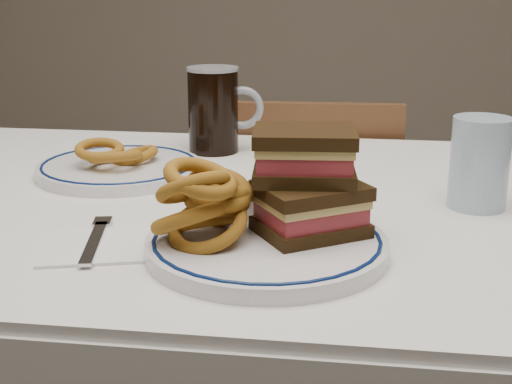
# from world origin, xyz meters

# --- Properties ---
(dining_table) EXTENTS (1.27, 0.87, 0.75)m
(dining_table) POSITION_xyz_m (0.00, 0.00, 0.64)
(dining_table) COLOR silver
(dining_table) RESTS_ON floor
(chair_far) EXTENTS (0.39, 0.39, 0.82)m
(chair_far) POSITION_xyz_m (0.10, 0.56, 0.44)
(chair_far) COLOR #432415
(chair_far) RESTS_ON floor
(main_plate) EXTENTS (0.29, 0.29, 0.02)m
(main_plate) POSITION_xyz_m (0.09, -0.22, 0.76)
(main_plate) COLOR silver
(main_plate) RESTS_ON dining_table
(reuben_sandwich) EXTENTS (0.15, 0.15, 0.13)m
(reuben_sandwich) POSITION_xyz_m (0.14, -0.19, 0.83)
(reuben_sandwich) COLOR black
(reuben_sandwich) RESTS_ON main_plate
(onion_rings_main) EXTENTS (0.13, 0.13, 0.13)m
(onion_rings_main) POSITION_xyz_m (0.02, -0.23, 0.81)
(onion_rings_main) COLOR #65360D
(onion_rings_main) RESTS_ON main_plate
(ketchup_ramekin) EXTENTS (0.06, 0.06, 0.03)m
(ketchup_ramekin) POSITION_xyz_m (0.06, -0.12, 0.79)
(ketchup_ramekin) COLOR silver
(ketchup_ramekin) RESTS_ON main_plate
(beer_mug) EXTENTS (0.14, 0.10, 0.16)m
(beer_mug) POSITION_xyz_m (-0.07, 0.28, 0.83)
(beer_mug) COLOR black
(beer_mug) RESTS_ON dining_table
(water_glass) EXTENTS (0.08, 0.08, 0.13)m
(water_glass) POSITION_xyz_m (0.37, 0.00, 0.82)
(water_glass) COLOR #9CB4CA
(water_glass) RESTS_ON dining_table
(far_plate) EXTENTS (0.27, 0.27, 0.02)m
(far_plate) POSITION_xyz_m (-0.20, 0.10, 0.76)
(far_plate) COLOR silver
(far_plate) RESTS_ON dining_table
(onion_rings_far) EXTENTS (0.13, 0.14, 0.06)m
(onion_rings_far) POSITION_xyz_m (-0.20, 0.09, 0.79)
(onion_rings_far) COLOR #65360D
(onion_rings_far) RESTS_ON far_plate
(napkin_fork) EXTENTS (0.16, 0.17, 0.01)m
(napkin_fork) POSITION_xyz_m (-0.12, -0.22, 0.75)
(napkin_fork) COLOR silver
(napkin_fork) RESTS_ON dining_table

